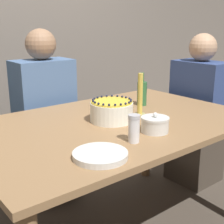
# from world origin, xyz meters

# --- Properties ---
(wall_behind) EXTENTS (8.00, 0.05, 2.60)m
(wall_behind) POSITION_xyz_m (0.00, 1.40, 1.30)
(wall_behind) COLOR slate
(wall_behind) RESTS_ON ground_plane
(dining_table) EXTENTS (1.53, 0.99, 0.72)m
(dining_table) POSITION_xyz_m (0.00, 0.00, 0.63)
(dining_table) COLOR #936D47
(dining_table) RESTS_ON ground_plane
(cake) EXTENTS (0.23, 0.23, 0.12)m
(cake) POSITION_xyz_m (-0.01, -0.00, 0.78)
(cake) COLOR white
(cake) RESTS_ON dining_table
(sugar_bowl) EXTENTS (0.14, 0.14, 0.10)m
(sugar_bowl) POSITION_xyz_m (0.04, -0.27, 0.76)
(sugar_bowl) COLOR silver
(sugar_bowl) RESTS_ON dining_table
(sugar_shaker) EXTENTS (0.05, 0.05, 0.13)m
(sugar_shaker) POSITION_xyz_m (-0.13, -0.30, 0.79)
(sugar_shaker) COLOR white
(sugar_shaker) RESTS_ON dining_table
(plate_stack) EXTENTS (0.22, 0.22, 0.02)m
(plate_stack) POSITION_xyz_m (-0.35, -0.35, 0.74)
(plate_stack) COLOR silver
(plate_stack) RESTS_ON dining_table
(candle) EXTENTS (0.06, 0.06, 0.25)m
(candle) POSITION_xyz_m (0.17, -0.03, 0.82)
(candle) COLOR tan
(candle) RESTS_ON dining_table
(bottle) EXTENTS (0.06, 0.06, 0.21)m
(bottle) POSITION_xyz_m (0.36, 0.15, 0.81)
(bottle) COLOR #2D6638
(bottle) RESTS_ON dining_table
(person_man_blue_shirt) EXTENTS (0.40, 0.34, 1.20)m
(person_man_blue_shirt) POSITION_xyz_m (-0.06, 0.70, 0.52)
(person_man_blue_shirt) COLOR #2D2D38
(person_man_blue_shirt) RESTS_ON ground_plane
(person_woman_floral) EXTENTS (0.34, 0.40, 1.17)m
(person_woman_floral) POSITION_xyz_m (0.96, 0.14, 0.51)
(person_woman_floral) COLOR #473D33
(person_woman_floral) RESTS_ON ground_plane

